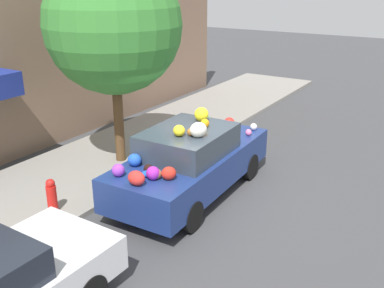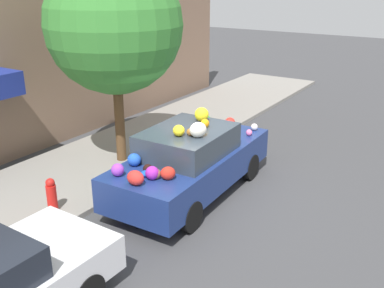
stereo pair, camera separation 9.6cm
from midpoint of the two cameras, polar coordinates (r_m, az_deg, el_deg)
The scene contains 6 objects.
ground_plane at distance 10.04m, azimuth -0.86°, elevation -6.07°, with size 60.00×60.00×0.00m, color #424244.
sidewalk_curb at distance 11.58m, azimuth -12.15°, elevation -2.49°, with size 24.00×3.20×0.12m.
building_facade at distance 12.47m, azimuth -20.86°, elevation 9.65°, with size 18.00×1.20×4.87m.
street_tree at distance 10.78m, azimuth -10.26°, elevation 14.63°, with size 3.20×3.20×4.94m.
fire_hydrant at distance 9.30m, azimuth -17.68°, elevation -6.26°, with size 0.20×0.20×0.70m.
art_car at distance 9.61m, azimuth -0.45°, elevation -2.13°, with size 4.41×1.85×1.84m.
Camera 1 is at (-7.54, -4.87, 4.51)m, focal length 42.00 mm.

